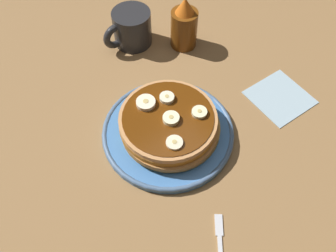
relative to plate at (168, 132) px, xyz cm
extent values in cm
cube|color=olive|center=(0.00, 0.00, -2.35)|extent=(140.00, 140.00, 3.00)
cylinder|color=#3F72B2|center=(0.00, 0.00, -0.19)|extent=(24.44, 24.44, 1.32)
torus|color=#496588|center=(0.00, 0.00, 0.27)|extent=(24.63, 24.63, 0.92)
cylinder|color=#B8873D|center=(-0.55, -0.39, 1.00)|extent=(18.44, 18.44, 1.06)
cylinder|color=#A36D38|center=(0.17, 0.52, 2.05)|extent=(17.75, 17.75, 1.06)
cylinder|color=#AA6821|center=(-0.45, 0.25, 3.11)|extent=(17.71, 17.71, 1.06)
cylinder|color=tan|center=(0.26, -0.47, 4.17)|extent=(17.63, 17.63, 1.06)
cylinder|color=#592B0A|center=(0.00, 0.00, 4.77)|extent=(16.33, 16.33, 0.16)
cylinder|color=#F9F3BC|center=(0.10, 0.85, 5.18)|extent=(2.95, 2.95, 0.97)
cylinder|color=tan|center=(0.10, 0.85, 5.71)|extent=(0.83, 0.83, 0.08)
cylinder|color=beige|center=(2.60, 4.98, 5.00)|extent=(2.89, 2.89, 0.61)
cylinder|color=tan|center=(2.60, 4.98, 5.35)|extent=(0.81, 0.81, 0.08)
cylinder|color=#FAE8C5|center=(1.36, -4.69, 5.18)|extent=(3.51, 3.51, 0.96)
cylinder|color=tan|center=(1.36, -4.69, 5.70)|extent=(0.98, 0.98, 0.08)
cylinder|color=beige|center=(-2.33, -3.24, 5.14)|extent=(2.71, 2.71, 0.90)
cylinder|color=tan|center=(-2.33, -3.24, 5.63)|extent=(0.76, 0.76, 0.08)
cylinder|color=#F0EBB8|center=(-4.78, 2.89, 5.10)|extent=(2.76, 2.76, 0.80)
cylinder|color=tan|center=(-4.78, 2.89, 5.54)|extent=(0.77, 0.77, 0.08)
cylinder|color=#262628|center=(-9.78, -24.94, 3.09)|extent=(8.47, 8.47, 7.87)
cylinder|color=black|center=(-9.78, -24.94, 6.24)|extent=(7.20, 7.20, 0.47)
torus|color=#262628|center=(-5.33, -24.94, 3.09)|extent=(5.93, 1.52, 5.93)
cube|color=#99B2BF|center=(-23.34, 7.21, -0.70)|extent=(11.68, 11.68, 0.30)
cube|color=silver|center=(4.52, 18.79, -0.60)|extent=(3.22, 3.49, 0.50)
cylinder|color=brown|center=(-18.15, -17.16, 3.45)|extent=(5.86, 5.86, 8.61)
cone|color=orange|center=(-18.15, -17.16, 9.52)|extent=(4.10, 4.10, 3.52)
camera|label=1|loc=(22.75, 28.52, 55.10)|focal=37.77mm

